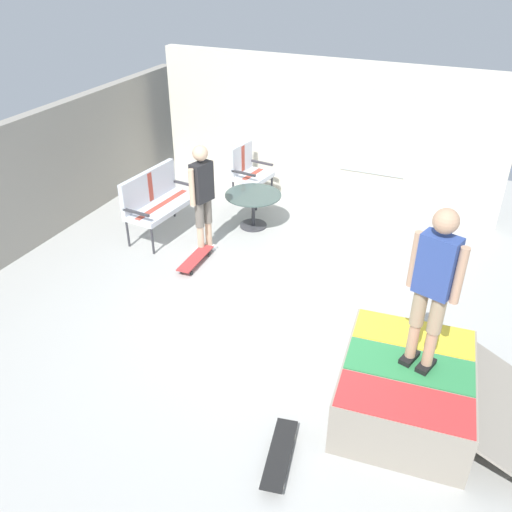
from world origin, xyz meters
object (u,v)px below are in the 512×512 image
patio_chair_near_house (247,168)px  person_skater (434,281)px  skate_ramp (409,389)px  person_watching (202,192)px  skateboard_by_bench (195,259)px  patio_bench (156,197)px  skateboard_spare (280,454)px  patio_table (253,204)px

patio_chair_near_house → person_skater: size_ratio=0.63×
skate_ramp → patio_chair_near_house: patio_chair_near_house is taller
person_watching → skateboard_by_bench: person_watching is taller
patio_bench → skateboard_by_bench: size_ratio=1.61×
skate_ramp → skateboard_by_bench: bearing=63.7°
patio_chair_near_house → skateboard_by_bench: (-2.29, -0.22, -0.53)m
person_skater → skate_ramp: bearing=149.0°
person_skater → skateboard_spare: (-1.10, 0.96, -1.47)m
patio_bench → skateboard_spare: (-3.30, -3.39, -0.53)m
patio_bench → patio_chair_near_house: size_ratio=1.27×
patio_bench → person_skater: person_skater is taller
patio_chair_near_house → person_watching: size_ratio=0.62×
skate_ramp → patio_chair_near_house: bearing=41.9°
skate_ramp → person_skater: size_ratio=1.32×
person_watching → person_skater: (-2.00, -3.40, 0.60)m
person_watching → skate_ramp: bearing=-121.3°
person_skater → skateboard_by_bench: (1.59, 3.34, -1.47)m
skateboard_spare → patio_bench: bearing=45.8°
patio_chair_near_house → person_watching: (-1.88, -0.16, 0.34)m
patio_bench → person_watching: bearing=-101.8°
patio_bench → person_watching: (-0.20, -0.95, 0.34)m
person_skater → person_watching: bearing=59.5°
person_watching → patio_table: bearing=-19.4°
patio_chair_near_house → person_skater: bearing=-137.5°
skateboard_by_bench → skateboard_spare: (-2.69, -2.38, 0.00)m
person_watching → skateboard_spare: (-3.10, -2.44, -0.87)m
patio_table → skateboard_by_bench: 1.47m
skate_ramp → person_watching: (2.05, 3.37, 0.65)m
skate_ramp → skateboard_spare: size_ratio=2.61×
patio_bench → patio_chair_near_house: same height
patio_table → skateboard_spare: bearing=-153.0°
patio_bench → skateboard_spare: bearing=-134.2°
skateboard_spare → person_skater: bearing=-41.2°
patio_bench → skateboard_by_bench: patio_bench is taller
patio_bench → person_skater: 4.96m
person_watching → patio_chair_near_house: bearing=4.8°
person_skater → patio_bench: bearing=63.2°
person_watching → skateboard_by_bench: 0.97m
skateboard_by_bench → skateboard_spare: bearing=-138.5°
patio_bench → patio_chair_near_house: 1.86m
person_skater → skateboard_spare: 2.07m
person_watching → skateboard_spare: size_ratio=2.00×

